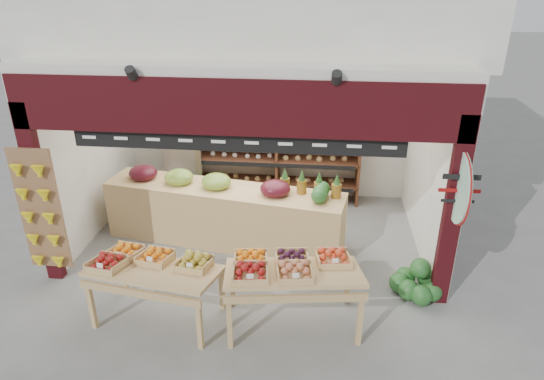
{
  "coord_description": "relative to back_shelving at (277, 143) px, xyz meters",
  "views": [
    {
      "loc": [
        1.04,
        -6.69,
        4.2
      ],
      "look_at": [
        0.37,
        -0.2,
        1.17
      ],
      "focal_mm": 32.0,
      "sensor_mm": 36.0,
      "label": 1
    }
  ],
  "objects": [
    {
      "name": "watermelon_pile",
      "position": [
        2.21,
        -2.89,
        -0.97
      ],
      "size": [
        0.7,
        0.7,
        0.55
      ],
      "color": "#174719",
      "rests_on": "ground"
    },
    {
      "name": "mid_counter",
      "position": [
        -0.73,
        -1.74,
        -0.62
      ],
      "size": [
        3.97,
        1.42,
        1.2
      ],
      "color": "tan",
      "rests_on": "ground"
    },
    {
      "name": "back_shelving",
      "position": [
        0.0,
        0.0,
        0.0
      ],
      "size": [
        3.13,
        0.51,
        1.92
      ],
      "color": "brown",
      "rests_on": "ground"
    },
    {
      "name": "banana_board",
      "position": [
        -2.98,
        -3.12,
        -0.03
      ],
      "size": [
        0.6,
        0.15,
        1.8
      ],
      "color": "brown",
      "rests_on": "ground"
    },
    {
      "name": "ground",
      "position": [
        -0.25,
        -1.94,
        -1.15
      ],
      "size": [
        60.0,
        60.0,
        0.0
      ],
      "primitive_type": "plane",
      "color": "slate",
      "rests_on": "ground"
    },
    {
      "name": "gift_sign",
      "position": [
        2.5,
        -3.09,
        0.6
      ],
      "size": [
        0.04,
        0.93,
        0.92
      ],
      "color": "silver",
      "rests_on": "ground"
    },
    {
      "name": "refrigerator",
      "position": [
        -1.77,
        -0.19,
        -0.27
      ],
      "size": [
        0.79,
        0.79,
        1.76
      ],
      "primitive_type": "cube",
      "rotation": [
        0.0,
        0.0,
        0.17
      ],
      "color": "#B4B6BB",
      "rests_on": "ground"
    },
    {
      "name": "display_table_right",
      "position": [
        0.47,
        -3.66,
        -0.33
      ],
      "size": [
        1.78,
        1.15,
        1.06
      ],
      "color": "tan",
      "rests_on": "ground"
    },
    {
      "name": "cardboard_stack",
      "position": [
        -1.65,
        -1.01,
        -0.93
      ],
      "size": [
        0.96,
        0.7,
        0.61
      ],
      "color": "beige",
      "rests_on": "ground"
    },
    {
      "name": "display_table_left",
      "position": [
        -1.28,
        -3.68,
        -0.39
      ],
      "size": [
        1.68,
        1.1,
        1.01
      ],
      "color": "tan",
      "rests_on": "ground"
    }
  ]
}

